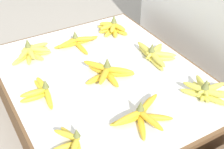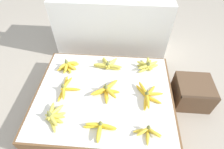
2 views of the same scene
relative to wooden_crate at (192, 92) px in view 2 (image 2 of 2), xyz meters
name	(u,v)px [view 2 (image 2 of 2)]	position (x,y,z in m)	size (l,w,h in m)	color
ground_plane	(105,106)	(-0.82, -0.14, -0.12)	(10.00, 10.00, 0.00)	#A89E8E
display_platform	(104,100)	(-0.82, -0.14, -0.01)	(1.19, 0.98, 0.22)	brown
back_vendor_table	(112,24)	(-0.82, 0.77, 0.23)	(1.25, 0.49, 0.69)	white
wooden_crate	(192,92)	(0.00, 0.00, 0.00)	(0.32, 0.31, 0.24)	brown
banana_bunch_front_left	(53,116)	(-1.18, -0.41, 0.13)	(0.17, 0.24, 0.11)	#DBCC4C
banana_bunch_front_midleft	(100,128)	(-0.81, -0.48, 0.13)	(0.26, 0.15, 0.10)	yellow
banana_bunch_front_midright	(148,132)	(-0.47, -0.48, 0.13)	(0.21, 0.14, 0.09)	gold
banana_bunch_middle_left	(66,88)	(-1.16, -0.14, 0.13)	(0.18, 0.29, 0.10)	gold
banana_bunch_middle_midleft	(107,90)	(-0.80, -0.14, 0.13)	(0.25, 0.27, 0.11)	gold
banana_bunch_middle_midright	(148,95)	(-0.45, -0.16, 0.13)	(0.23, 0.28, 0.10)	gold
banana_bunch_back_left	(68,66)	(-1.20, 0.13, 0.13)	(0.21, 0.16, 0.11)	gold
banana_bunch_back_midleft	(108,65)	(-0.81, 0.17, 0.13)	(0.29, 0.18, 0.11)	#DBCC4C
banana_bunch_back_midright	(147,66)	(-0.43, 0.19, 0.13)	(0.23, 0.20, 0.11)	gold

